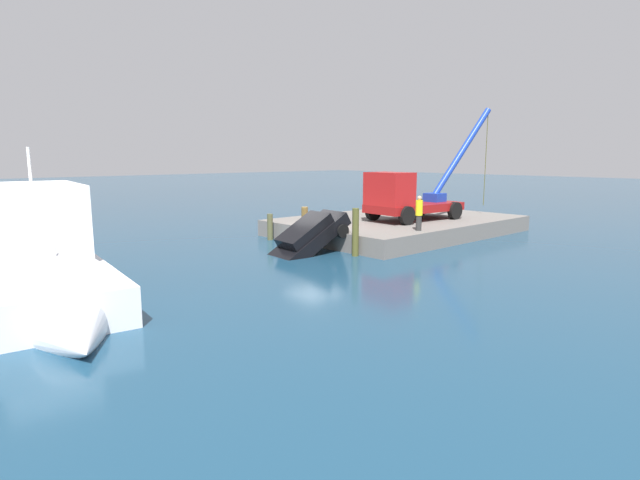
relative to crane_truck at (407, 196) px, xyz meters
The scene contains 9 objects.
ground 6.54m from the crane_truck, 10.96° to the right, with size 200.00×200.00×0.00m, color navy.
dock 2.28m from the crane_truck, 120.90° to the right, with size 13.53×9.47×0.90m, color slate.
crane_truck is the anchor object (origin of this frame).
dock_worker 3.91m from the crane_truck, 46.82° to the left, with size 0.34×0.34×1.71m.
salvaged_car 7.79m from the crane_truck, ahead, with size 4.23×2.35×2.85m.
moored_yacht 18.94m from the crane_truck, ahead, with size 5.04×13.08×6.26m.
piling_near 7.86m from the crane_truck, 33.16° to the right, with size 0.31×0.31×1.42m, color #4E4E2F.
piling_mid 6.74m from the crane_truck, 11.04° to the right, with size 0.33×0.33×2.02m, color brown.
piling_far 6.73m from the crane_truck, 18.02° to the left, with size 0.31×0.31×2.18m, color #4D4D22.
Camera 1 is at (16.84, 19.08, 4.51)m, focal length 28.65 mm.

